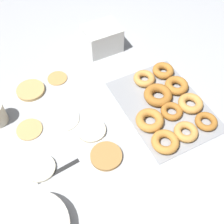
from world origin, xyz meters
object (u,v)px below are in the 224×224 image
(pancake_3, at_px, (106,156))
(pancake_5, at_px, (57,78))
(pancake_1, at_px, (31,90))
(pancake_2, at_px, (29,129))
(donut_tray, at_px, (167,104))
(spatula, at_px, (87,155))
(container_stack, at_px, (102,39))
(pancake_4, at_px, (64,118))
(pancake_6, at_px, (92,130))
(pancake_0, at_px, (41,168))

(pancake_3, distance_m, pancake_5, 0.42)
(pancake_1, height_order, pancake_2, pancake_1)
(donut_tray, xyz_separation_m, spatula, (-0.05, 0.36, -0.01))
(container_stack, bearing_deg, pancake_1, 105.76)
(container_stack, bearing_deg, donut_tray, -170.07)
(pancake_4, relative_size, pancake_5, 1.38)
(pancake_6, distance_m, donut_tray, 0.31)
(pancake_0, height_order, pancake_5, pancake_0)
(pancake_2, xyz_separation_m, pancake_6, (-0.11, -0.20, 0.00))
(pancake_3, height_order, donut_tray, donut_tray)
(pancake_0, relative_size, pancake_6, 0.97)
(pancake_1, height_order, donut_tray, donut_tray)
(pancake_6, relative_size, container_stack, 0.67)
(pancake_6, bearing_deg, pancake_4, 35.74)
(pancake_1, relative_size, spatula, 0.41)
(pancake_3, relative_size, donut_tray, 0.27)
(pancake_0, relative_size, pancake_4, 0.88)
(pancake_1, xyz_separation_m, pancake_5, (0.02, -0.12, -0.00))
(pancake_6, height_order, donut_tray, donut_tray)
(pancake_3, xyz_separation_m, container_stack, (0.51, -0.23, 0.05))
(pancake_2, xyz_separation_m, container_stack, (0.28, -0.43, 0.05))
(pancake_3, bearing_deg, pancake_1, 19.31)
(pancake_5, bearing_deg, container_stack, -70.98)
(pancake_1, xyz_separation_m, pancake_4, (-0.19, -0.07, -0.00))
(spatula, bearing_deg, pancake_5, 79.20)
(pancake_2, xyz_separation_m, pancake_3, (-0.23, -0.20, 0.00))
(pancake_2, relative_size, pancake_6, 0.92)
(pancake_0, bearing_deg, pancake_6, -74.41)
(pancake_1, distance_m, pancake_5, 0.12)
(pancake_0, height_order, pancake_4, pancake_0)
(container_stack, bearing_deg, pancake_4, 134.55)
(pancake_3, height_order, pancake_4, pancake_3)
(pancake_4, height_order, spatula, pancake_4)
(pancake_6, bearing_deg, pancake_3, -179.32)
(pancake_3, bearing_deg, donut_tray, -73.79)
(pancake_5, bearing_deg, pancake_0, 152.25)
(pancake_4, relative_size, pancake_6, 1.10)
(pancake_1, bearing_deg, donut_tray, -125.34)
(pancake_5, xyz_separation_m, donut_tray, (-0.33, -0.32, 0.01))
(donut_tray, height_order, spatula, donut_tray)
(pancake_0, height_order, spatula, pancake_0)
(pancake_2, distance_m, spatula, 0.24)
(pancake_0, bearing_deg, pancake_1, -11.69)
(pancake_2, bearing_deg, pancake_0, 175.93)
(pancake_1, xyz_separation_m, pancake_6, (-0.29, -0.14, -0.00))
(pancake_0, xyz_separation_m, spatula, (-0.02, -0.16, -0.00))
(donut_tray, relative_size, spatula, 1.49)
(pancake_2, xyz_separation_m, pancake_5, (0.20, -0.18, -0.00))
(pancake_2, relative_size, spatula, 0.34)
(pancake_0, height_order, donut_tray, donut_tray)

